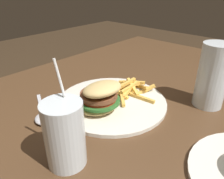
{
  "coord_description": "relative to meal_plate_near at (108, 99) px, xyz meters",
  "views": [
    {
      "loc": [
        0.41,
        0.17,
        1.04
      ],
      "look_at": [
        -0.0,
        -0.2,
        0.76
      ],
      "focal_mm": 35.0,
      "sensor_mm": 36.0,
      "label": 1
    }
  ],
  "objects": [
    {
      "name": "dining_table",
      "position": [
        -0.02,
        0.2,
        -0.09
      ],
      "size": [
        1.44,
        1.26,
        0.71
      ],
      "color": "#4C331E",
      "rests_on": "ground_plane"
    },
    {
      "name": "juice_glass",
      "position": [
        0.21,
        0.08,
        0.04
      ],
      "size": [
        0.08,
        0.08,
        0.21
      ],
      "color": "silver",
      "rests_on": "dining_table"
    },
    {
      "name": "meal_plate_near",
      "position": [
        0.0,
        0.0,
        0.0
      ],
      "size": [
        0.32,
        0.32,
        0.1
      ],
      "color": "silver",
      "rests_on": "dining_table"
    },
    {
      "name": "spoon",
      "position": [
        0.16,
        -0.08,
        -0.02
      ],
      "size": [
        0.1,
        0.17,
        0.02
      ],
      "rotation": [
        0.0,
        0.0,
        1.12
      ],
      "color": "silver",
      "rests_on": "dining_table"
    },
    {
      "name": "beer_glass",
      "position": [
        -0.2,
        0.2,
        0.06
      ],
      "size": [
        0.08,
        0.08,
        0.18
      ],
      "color": "silver",
      "rests_on": "dining_table"
    }
  ]
}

